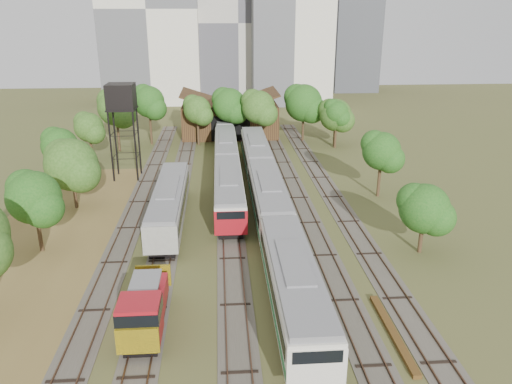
{
  "coord_description": "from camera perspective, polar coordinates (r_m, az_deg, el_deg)",
  "views": [
    {
      "loc": [
        -2.82,
        -28.03,
        19.82
      ],
      "look_at": [
        0.79,
        20.45,
        2.5
      ],
      "focal_mm": 35.0,
      "sensor_mm": 36.0,
      "label": 1
    }
  ],
  "objects": [
    {
      "name": "railcar_red_set",
      "position": [
        61.5,
        -3.31,
        2.73
      ],
      "size": [
        3.06,
        34.58,
        3.78
      ],
      "color": "black",
      "rests_on": "ground"
    },
    {
      "name": "shunter_locomotive",
      "position": [
        34.19,
        -12.62,
        -13.07
      ],
      "size": [
        2.61,
        8.1,
        3.42
      ],
      "color": "black",
      "rests_on": "ground"
    },
    {
      "name": "tower_left",
      "position": [
        123.97,
        -12.0,
        19.76
      ],
      "size": [
        22.0,
        16.0,
        42.0
      ],
      "primitive_type": "cube",
      "color": "beige",
      "rests_on": "ground"
    },
    {
      "name": "rail_pile_far",
      "position": [
        35.16,
        15.37,
        -15.23
      ],
      "size": [
        0.54,
        8.65,
        0.28
      ],
      "primitive_type": "cube",
      "color": "brown",
      "rests_on": "ground"
    },
    {
      "name": "tree_band_left",
      "position": [
        49.4,
        -23.96,
        0.84
      ],
      "size": [
        8.08,
        54.48,
        8.89
      ],
      "color": "#382616",
      "rests_on": "ground"
    },
    {
      "name": "dry_grass_patch",
      "position": [
        43.83,
        -24.31,
        -9.15
      ],
      "size": [
        14.0,
        60.0,
        0.04
      ],
      "primitive_type": "cube",
      "color": "brown",
      "rests_on": "ground"
    },
    {
      "name": "tower_centre",
      "position": [
        128.14,
        -2.22,
        18.78
      ],
      "size": [
        20.0,
        18.0,
        36.0
      ],
      "primitive_type": "cube",
      "color": "#B1ACA1",
      "rests_on": "ground"
    },
    {
      "name": "railcar_green_set",
      "position": [
        50.75,
        1.46,
        -0.8
      ],
      "size": [
        3.25,
        52.07,
        4.03
      ],
      "color": "black",
      "rests_on": "ground"
    },
    {
      "name": "tower_far_right",
      "position": [
        142.98,
        11.16,
        16.93
      ],
      "size": [
        12.0,
        12.0,
        28.0
      ],
      "primitive_type": "cube",
      "color": "#414349",
      "rests_on": "ground"
    },
    {
      "name": "ground",
      "position": [
        34.45,
        1.27,
        -15.52
      ],
      "size": [
        240.0,
        240.0,
        0.0
      ],
      "primitive_type": "plane",
      "color": "#475123",
      "rests_on": "ground"
    },
    {
      "name": "tree_band_far",
      "position": [
        79.45,
        -2.52,
        9.72
      ],
      "size": [
        38.82,
        10.34,
        9.41
      ],
      "color": "#382616",
      "rests_on": "ground"
    },
    {
      "name": "water_tower",
      "position": [
        64.15,
        -15.15,
        10.2
      ],
      "size": [
        3.46,
        3.46,
        11.94
      ],
      "color": "black",
      "rests_on": "ground"
    },
    {
      "name": "tracks",
      "position": [
        56.64,
        -1.81,
        -0.84
      ],
      "size": [
        24.6,
        80.0,
        0.19
      ],
      "color": "#4C473D",
      "rests_on": "ground"
    },
    {
      "name": "maintenance_shed",
      "position": [
        87.68,
        -3.02,
        8.47
      ],
      "size": [
        16.45,
        11.55,
        7.58
      ],
      "color": "#341F13",
      "rests_on": "ground"
    },
    {
      "name": "railcar_rear",
      "position": [
        87.96,
        -3.66,
        7.78
      ],
      "size": [
        2.83,
        16.08,
        3.49
      ],
      "color": "black",
      "rests_on": "ground"
    },
    {
      "name": "tree_band_right",
      "position": [
        57.71,
        13.92,
        4.07
      ],
      "size": [
        5.03,
        40.83,
        7.54
      ],
      "color": "#382616",
      "rests_on": "ground"
    },
    {
      "name": "old_grey_coach",
      "position": [
        50.61,
        -9.85,
        -1.27
      ],
      "size": [
        3.01,
        18.0,
        3.72
      ],
      "color": "black",
      "rests_on": "ground"
    }
  ]
}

